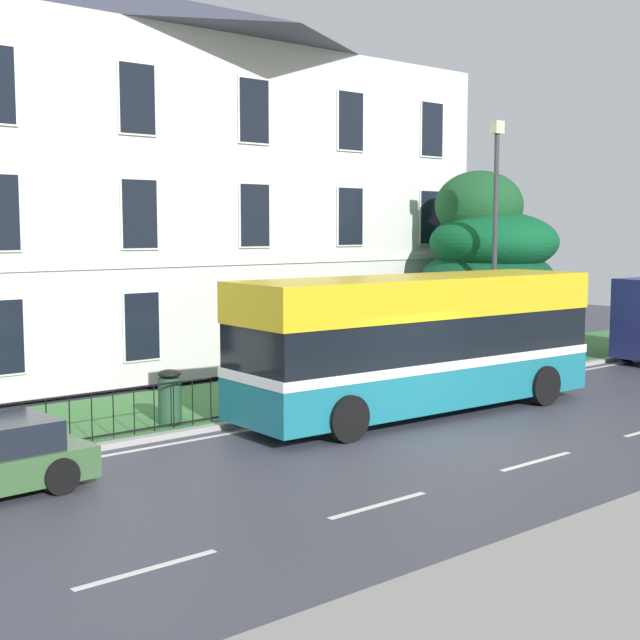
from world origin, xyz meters
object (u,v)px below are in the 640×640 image
(evergreen_tree, at_px, (486,271))
(street_lamp_post, at_px, (495,230))
(georgian_townhouse, at_px, (166,177))
(litter_bin, at_px, (170,397))
(single_decker_bus, at_px, (420,342))

(evergreen_tree, distance_m, street_lamp_post, 3.11)
(georgian_townhouse, distance_m, litter_bin, 11.80)
(evergreen_tree, bearing_deg, street_lamp_post, -135.98)
(georgian_townhouse, height_order, street_lamp_post, georgian_townhouse)
(street_lamp_post, xyz_separation_m, litter_bin, (-10.86, -0.14, -3.50))
(street_lamp_post, bearing_deg, evergreen_tree, 44.02)
(single_decker_bus, bearing_deg, evergreen_tree, 32.35)
(street_lamp_post, height_order, litter_bin, street_lamp_post)
(litter_bin, bearing_deg, single_decker_bus, -23.35)
(litter_bin, bearing_deg, georgian_townhouse, 59.80)
(georgian_townhouse, height_order, evergreen_tree, georgian_townhouse)
(georgian_townhouse, xyz_separation_m, street_lamp_post, (5.53, -9.02, -1.69))
(evergreen_tree, bearing_deg, georgian_townhouse, 136.88)
(georgian_townhouse, height_order, single_decker_bus, georgian_townhouse)
(street_lamp_post, bearing_deg, single_decker_bus, -156.86)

